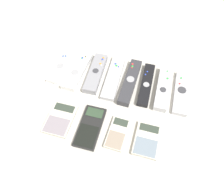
{
  "coord_description": "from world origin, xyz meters",
  "views": [
    {
      "loc": [
        0.12,
        -0.4,
        0.68
      ],
      "look_at": [
        0.0,
        0.03,
        0.01
      ],
      "focal_mm": 35.0,
      "sensor_mm": 36.0,
      "label": 1
    }
  ],
  "objects_px": {
    "remote_3": "(113,77)",
    "calculator_2": "(117,133)",
    "remote_6": "(163,88)",
    "calculator_1": "(90,127)",
    "calculator_3": "(147,140)",
    "remote_0": "(61,66)",
    "calculator_0": "(60,119)",
    "remote_2": "(96,73)",
    "remote_4": "(130,82)",
    "remote_7": "(181,93)",
    "remote_1": "(78,70)",
    "remote_5": "(146,84)"
  },
  "relations": [
    {
      "from": "remote_3",
      "to": "calculator_2",
      "type": "xyz_separation_m",
      "value": [
        0.08,
        -0.23,
        -0.0
      ]
    },
    {
      "from": "remote_6",
      "to": "calculator_1",
      "type": "height_order",
      "value": "remote_6"
    },
    {
      "from": "calculator_3",
      "to": "remote_0",
      "type": "bearing_deg",
      "value": 150.49
    },
    {
      "from": "calculator_0",
      "to": "calculator_2",
      "type": "xyz_separation_m",
      "value": [
        0.21,
        0.0,
        -0.0
      ]
    },
    {
      "from": "calculator_2",
      "to": "calculator_3",
      "type": "xyz_separation_m",
      "value": [
        0.1,
        0.0,
        0.0
      ]
    },
    {
      "from": "remote_2",
      "to": "remote_3",
      "type": "distance_m",
      "value": 0.07
    },
    {
      "from": "remote_4",
      "to": "remote_7",
      "type": "distance_m",
      "value": 0.2
    },
    {
      "from": "remote_1",
      "to": "remote_5",
      "type": "xyz_separation_m",
      "value": [
        0.28,
        0.01,
        -0.0
      ]
    },
    {
      "from": "remote_3",
      "to": "calculator_0",
      "type": "distance_m",
      "value": 0.26
    },
    {
      "from": "remote_7",
      "to": "calculator_3",
      "type": "distance_m",
      "value": 0.24
    },
    {
      "from": "remote_2",
      "to": "remote_7",
      "type": "distance_m",
      "value": 0.34
    },
    {
      "from": "remote_2",
      "to": "remote_3",
      "type": "relative_size",
      "value": 0.89
    },
    {
      "from": "remote_4",
      "to": "remote_7",
      "type": "relative_size",
      "value": 1.1
    },
    {
      "from": "calculator_1",
      "to": "calculator_2",
      "type": "height_order",
      "value": "same"
    },
    {
      "from": "remote_6",
      "to": "calculator_1",
      "type": "distance_m",
      "value": 0.31
    },
    {
      "from": "remote_3",
      "to": "calculator_1",
      "type": "distance_m",
      "value": 0.23
    },
    {
      "from": "calculator_3",
      "to": "remote_1",
      "type": "bearing_deg",
      "value": 145.59
    },
    {
      "from": "remote_7",
      "to": "calculator_0",
      "type": "distance_m",
      "value": 0.46
    },
    {
      "from": "remote_5",
      "to": "calculator_3",
      "type": "distance_m",
      "value": 0.23
    },
    {
      "from": "calculator_0",
      "to": "calculator_1",
      "type": "height_order",
      "value": "calculator_0"
    },
    {
      "from": "calculator_1",
      "to": "calculator_3",
      "type": "xyz_separation_m",
      "value": [
        0.2,
        0.01,
        0.0
      ]
    },
    {
      "from": "remote_1",
      "to": "calculator_1",
      "type": "height_order",
      "value": "remote_1"
    },
    {
      "from": "calculator_0",
      "to": "calculator_1",
      "type": "xyz_separation_m",
      "value": [
        0.11,
        0.0,
        -0.0
      ]
    },
    {
      "from": "remote_2",
      "to": "calculator_1",
      "type": "relative_size",
      "value": 1.21
    },
    {
      "from": "remote_3",
      "to": "calculator_2",
      "type": "relative_size",
      "value": 1.82
    },
    {
      "from": "remote_4",
      "to": "calculator_3",
      "type": "bearing_deg",
      "value": -62.28
    },
    {
      "from": "remote_5",
      "to": "remote_7",
      "type": "height_order",
      "value": "remote_5"
    },
    {
      "from": "remote_2",
      "to": "remote_7",
      "type": "height_order",
      "value": "remote_2"
    },
    {
      "from": "remote_3",
      "to": "remote_6",
      "type": "height_order",
      "value": "remote_6"
    },
    {
      "from": "remote_3",
      "to": "remote_4",
      "type": "bearing_deg",
      "value": -8.28
    },
    {
      "from": "remote_7",
      "to": "calculator_1",
      "type": "xyz_separation_m",
      "value": [
        -0.28,
        -0.23,
        -0.0
      ]
    },
    {
      "from": "remote_0",
      "to": "remote_3",
      "type": "distance_m",
      "value": 0.22
    },
    {
      "from": "remote_3",
      "to": "calculator_0",
      "type": "xyz_separation_m",
      "value": [
        -0.13,
        -0.23,
        -0.0
      ]
    },
    {
      "from": "remote_0",
      "to": "remote_5",
      "type": "distance_m",
      "value": 0.35
    },
    {
      "from": "calculator_2",
      "to": "remote_1",
      "type": "bearing_deg",
      "value": 137.12
    },
    {
      "from": "calculator_0",
      "to": "calculator_3",
      "type": "relative_size",
      "value": 1.07
    },
    {
      "from": "remote_7",
      "to": "calculator_1",
      "type": "bearing_deg",
      "value": -142.93
    },
    {
      "from": "remote_4",
      "to": "calculator_3",
      "type": "relative_size",
      "value": 1.8
    },
    {
      "from": "remote_1",
      "to": "remote_3",
      "type": "relative_size",
      "value": 0.94
    },
    {
      "from": "remote_4",
      "to": "remote_5",
      "type": "xyz_separation_m",
      "value": [
        0.06,
        0.01,
        -0.0
      ]
    },
    {
      "from": "calculator_0",
      "to": "calculator_2",
      "type": "height_order",
      "value": "calculator_0"
    },
    {
      "from": "remote_1",
      "to": "calculator_3",
      "type": "bearing_deg",
      "value": -31.64
    },
    {
      "from": "remote_5",
      "to": "calculator_1",
      "type": "relative_size",
      "value": 1.25
    },
    {
      "from": "calculator_0",
      "to": "calculator_1",
      "type": "bearing_deg",
      "value": -0.36
    },
    {
      "from": "remote_1",
      "to": "remote_2",
      "type": "xyz_separation_m",
      "value": [
        0.08,
        0.0,
        0.0
      ]
    },
    {
      "from": "remote_0",
      "to": "remote_3",
      "type": "bearing_deg",
      "value": 3.86
    },
    {
      "from": "remote_1",
      "to": "remote_2",
      "type": "distance_m",
      "value": 0.08
    },
    {
      "from": "remote_3",
      "to": "remote_5",
      "type": "xyz_separation_m",
      "value": [
        0.13,
        0.0,
        0.0
      ]
    },
    {
      "from": "remote_4",
      "to": "remote_7",
      "type": "bearing_deg",
      "value": 2.72
    },
    {
      "from": "calculator_1",
      "to": "remote_2",
      "type": "bearing_deg",
      "value": 102.38
    }
  ]
}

